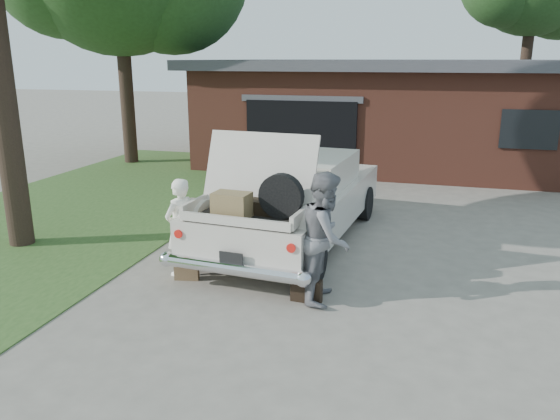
# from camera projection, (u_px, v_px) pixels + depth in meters

# --- Properties ---
(ground) EXTENTS (90.00, 90.00, 0.00)m
(ground) POSITION_uv_depth(u_px,v_px,m) (269.00, 291.00, 8.12)
(ground) COLOR gray
(ground) RESTS_ON ground
(grass_strip) EXTENTS (6.00, 16.00, 0.02)m
(grass_strip) POSITION_uv_depth(u_px,v_px,m) (76.00, 211.00, 12.36)
(grass_strip) COLOR #2D4C1E
(grass_strip) RESTS_ON ground
(house) EXTENTS (12.80, 7.80, 3.30)m
(house) POSITION_uv_depth(u_px,v_px,m) (399.00, 111.00, 18.03)
(house) COLOR brown
(house) RESTS_ON ground
(sedan) EXTENTS (2.58, 5.71, 2.24)m
(sedan) POSITION_uv_depth(u_px,v_px,m) (294.00, 199.00, 10.18)
(sedan) COLOR beige
(sedan) RESTS_ON ground
(woman_left) EXTENTS (0.53, 0.66, 1.56)m
(woman_left) POSITION_uv_depth(u_px,v_px,m) (180.00, 227.00, 8.60)
(woman_left) COLOR white
(woman_left) RESTS_ON ground
(woman_right) EXTENTS (0.74, 0.93, 1.87)m
(woman_right) POSITION_uv_depth(u_px,v_px,m) (326.00, 237.00, 7.64)
(woman_right) COLOR slate
(woman_right) RESTS_ON ground
(suitcase_left) EXTENTS (0.39, 0.20, 0.29)m
(suitcase_left) POSITION_uv_depth(u_px,v_px,m) (187.00, 271.00, 8.52)
(suitcase_left) COLOR brown
(suitcase_left) RESTS_ON ground
(suitcase_right) EXTENTS (0.45, 0.17, 0.34)m
(suitcase_right) POSITION_uv_depth(u_px,v_px,m) (306.00, 290.00, 7.74)
(suitcase_right) COLOR black
(suitcase_right) RESTS_ON ground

